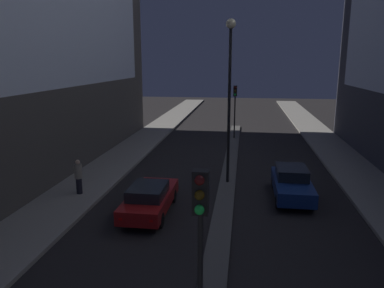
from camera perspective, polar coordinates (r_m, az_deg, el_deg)
median_strip at (r=22.66m, az=5.62°, el=-4.61°), size 0.88×33.83×0.14m
traffic_light_near at (r=7.69m, az=1.26°, el=-12.70°), size 0.32×0.42×4.53m
traffic_light_mid at (r=32.31m, az=6.57°, el=6.70°), size 0.32×0.42×4.53m
street_lamp at (r=19.99m, az=5.78°, el=10.25°), size 0.51×0.51×8.70m
car_left_lane at (r=17.02m, az=-6.47°, el=-8.21°), size 1.77×4.59×1.41m
car_right_lane at (r=19.44m, az=14.96°, el=-5.76°), size 1.75×4.44×1.51m
pedestrian_on_left_sidewalk at (r=19.65m, az=-16.91°, el=-4.68°), size 0.39×0.39×1.77m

